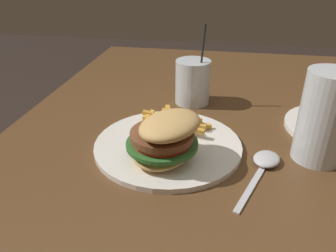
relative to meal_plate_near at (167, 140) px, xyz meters
name	(u,v)px	position (x,y,z in m)	size (l,w,h in m)	color
dining_table	(261,205)	(-0.01, 0.18, -0.14)	(1.44, 1.07, 0.77)	brown
meal_plate_near	(167,140)	(0.00, 0.00, 0.00)	(0.28, 0.28, 0.10)	white
beer_glass	(324,120)	(-0.04, 0.27, 0.04)	(0.09, 0.09, 0.16)	silver
juice_glass	(193,83)	(-0.25, 0.02, 0.02)	(0.08, 0.08, 0.19)	silver
spoon	(265,161)	(0.00, 0.18, -0.02)	(0.18, 0.09, 0.02)	silver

